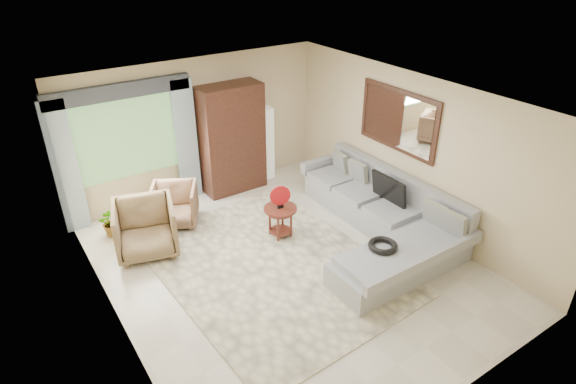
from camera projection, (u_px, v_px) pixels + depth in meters
ground at (287, 265)px, 7.41m from camera, size 6.00×6.00×0.00m
area_rug at (271, 266)px, 7.38m from camera, size 3.19×4.14×0.02m
sectional_sofa at (382, 220)px, 8.02m from camera, size 2.30×3.46×0.90m
tv_screen at (389, 189)px, 8.07m from camera, size 0.14×0.74×0.48m
garden_hose at (383, 246)px, 6.92m from camera, size 0.43×0.43×0.09m
coffee_table at (280, 221)px, 7.98m from camera, size 0.55×0.55×0.55m
red_disc at (280, 196)px, 7.75m from camera, size 0.33×0.15×0.34m
armchair_left at (146, 228)px, 7.54m from camera, size 1.14×1.16×0.86m
armchair_right at (174, 205)px, 8.33m from camera, size 1.04×1.05×0.71m
potted_plant at (112, 221)px, 8.06m from camera, size 0.49×0.43×0.50m
armoire at (232, 139)px, 9.16m from camera, size 1.20×0.55×2.10m
floor_lamp at (266, 143)px, 9.74m from camera, size 0.24×0.24×1.50m
window at (126, 139)px, 8.25m from camera, size 1.80×0.04×1.40m
curtain_left at (65, 168)px, 7.78m from camera, size 0.40×0.08×2.30m
curtain_right at (186, 141)px, 8.82m from camera, size 0.40×0.08×2.30m
valance at (119, 91)px, 7.79m from camera, size 2.40×0.12×0.26m
wall_mirror at (398, 120)px, 8.04m from camera, size 0.05×1.70×1.05m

